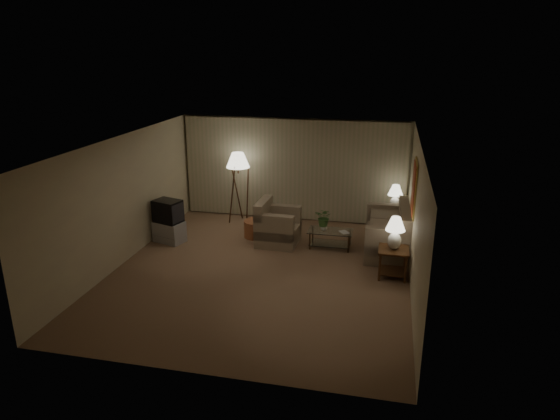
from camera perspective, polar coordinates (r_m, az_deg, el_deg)
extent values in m
plane|color=#806047|center=(10.44, -2.16, -6.99)|extent=(7.00, 7.00, 0.00)
cube|color=#BEB192|center=(13.22, 1.59, 4.69)|extent=(6.00, 0.04, 2.70)
cube|color=#BEB192|center=(11.06, -17.48, 1.11)|extent=(0.04, 7.00, 2.70)
cube|color=#BEB192|center=(9.66, 15.25, -1.13)|extent=(0.04, 7.00, 2.70)
cube|color=white|center=(9.60, -2.35, 7.75)|extent=(6.00, 7.00, 0.04)
cube|color=#BCAF92|center=(13.15, 1.52, 4.61)|extent=(5.85, 0.12, 2.65)
cube|color=#B99740|center=(10.30, 15.13, 2.42)|extent=(0.03, 0.90, 1.10)
cube|color=maroon|center=(10.30, 14.99, 2.43)|extent=(0.02, 0.80, 1.00)
cube|color=gray|center=(11.61, 12.03, -3.54)|extent=(1.93, 1.04, 0.44)
cube|color=gray|center=(11.77, -0.22, -2.84)|extent=(1.02, 0.97, 0.43)
cube|color=#341D0E|center=(10.22, 12.86, -4.47)|extent=(0.60, 0.60, 0.04)
cube|color=#341D0E|center=(10.40, 12.69, -6.81)|extent=(0.51, 0.51, 0.02)
cylinder|color=#341D0E|center=(10.11, 11.32, -6.48)|extent=(0.05, 0.05, 0.56)
cylinder|color=#341D0E|center=(10.56, 11.40, -5.37)|extent=(0.05, 0.05, 0.56)
cylinder|color=#341D0E|center=(10.12, 14.15, -6.67)|extent=(0.05, 0.05, 0.56)
cylinder|color=#341D0E|center=(10.58, 14.11, -5.55)|extent=(0.05, 0.05, 0.56)
cube|color=#341D0E|center=(12.64, 12.91, -0.06)|extent=(0.50, 0.42, 0.04)
cube|color=#341D0E|center=(12.78, 12.77, -2.01)|extent=(0.43, 0.36, 0.02)
cylinder|color=#341D0E|center=(12.58, 11.89, -1.52)|extent=(0.05, 0.05, 0.56)
cylinder|color=#341D0E|center=(12.88, 11.92, -1.04)|extent=(0.05, 0.05, 0.56)
cylinder|color=#341D0E|center=(12.58, 13.73, -1.64)|extent=(0.05, 0.05, 0.56)
cylinder|color=#341D0E|center=(12.89, 13.71, -1.16)|extent=(0.05, 0.05, 0.56)
ellipsoid|color=silver|center=(10.15, 12.94, -3.48)|extent=(0.27, 0.27, 0.34)
cylinder|color=silver|center=(10.08, 13.02, -2.37)|extent=(0.03, 0.03, 0.08)
cone|color=white|center=(10.02, 13.08, -1.53)|extent=(0.39, 0.39, 0.27)
ellipsoid|color=silver|center=(12.58, 12.97, 0.73)|extent=(0.26, 0.26, 0.32)
cylinder|color=silver|center=(12.53, 13.03, 1.59)|extent=(0.03, 0.03, 0.07)
cone|color=white|center=(12.49, 13.08, 2.24)|extent=(0.37, 0.37, 0.26)
cube|color=silver|center=(11.51, 5.78, -2.41)|extent=(1.02, 0.56, 0.02)
cube|color=silver|center=(11.62, 5.73, -3.83)|extent=(0.95, 0.48, 0.01)
cylinder|color=#402C19|center=(11.44, 3.43, -3.58)|extent=(0.04, 0.04, 0.40)
cylinder|color=#402C19|center=(11.83, 3.75, -2.85)|extent=(0.04, 0.04, 0.40)
cylinder|color=#402C19|center=(11.35, 7.82, -3.91)|extent=(0.04, 0.04, 0.40)
cylinder|color=#402C19|center=(11.74, 8.00, -3.16)|extent=(0.04, 0.04, 0.40)
cube|color=#98979A|center=(12.15, -12.54, -2.43)|extent=(0.96, 0.84, 0.50)
cube|color=black|center=(11.98, -12.71, -0.12)|extent=(0.87, 0.79, 0.53)
cylinder|color=#341D0E|center=(12.91, -4.81, 4.78)|extent=(0.04, 0.04, 0.27)
cone|color=white|center=(12.86, -4.84, 5.72)|extent=(0.60, 0.60, 0.38)
cylinder|color=#A55F37|center=(12.20, -2.68, -2.13)|extent=(0.67, 0.67, 0.41)
imported|color=white|center=(11.49, 5.05, -1.93)|extent=(0.20, 0.20, 0.17)
imported|color=#3F6E30|center=(11.39, 5.09, -0.53)|extent=(0.46, 0.43, 0.43)
imported|color=olive|center=(11.38, 6.97, -2.59)|extent=(0.27, 0.29, 0.02)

